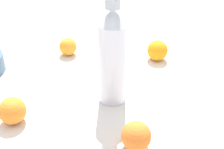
% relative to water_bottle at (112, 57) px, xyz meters
% --- Properties ---
extents(ground_plane, '(2.40, 2.40, 0.00)m').
position_rel_water_bottle_xyz_m(ground_plane, '(0.00, -0.01, -0.13)').
color(ground_plane, silver).
extents(water_bottle, '(0.07, 0.07, 0.28)m').
position_rel_water_bottle_xyz_m(water_bottle, '(0.00, 0.00, 0.00)').
color(water_bottle, silver).
rests_on(water_bottle, ground_plane).
extents(orange_0, '(0.06, 0.06, 0.06)m').
position_rel_water_bottle_xyz_m(orange_0, '(0.10, 0.28, -0.10)').
color(orange_0, orange).
rests_on(orange_0, ground_plane).
extents(orange_1, '(0.07, 0.07, 0.07)m').
position_rel_water_bottle_xyz_m(orange_1, '(-0.10, -0.16, -0.10)').
color(orange_1, orange).
rests_on(orange_1, ground_plane).
extents(orange_2, '(0.07, 0.07, 0.07)m').
position_rel_water_bottle_xyz_m(orange_2, '(0.27, 0.03, -0.10)').
color(orange_2, orange).
rests_on(orange_2, ground_plane).
extents(orange_3, '(0.07, 0.07, 0.07)m').
position_rel_water_bottle_xyz_m(orange_3, '(-0.23, 0.13, -0.10)').
color(orange_3, orange).
rests_on(orange_3, ground_plane).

